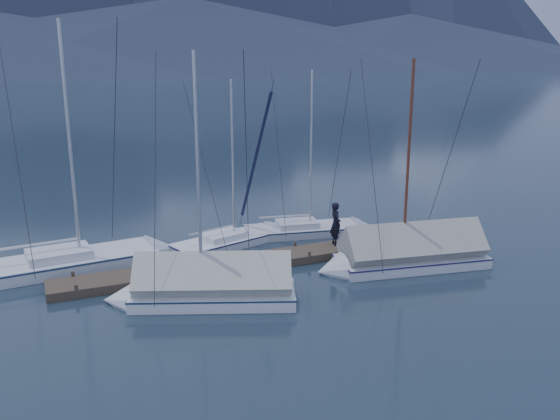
{
  "coord_description": "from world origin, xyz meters",
  "views": [
    {
      "loc": [
        -9.04,
        -19.08,
        8.28
      ],
      "look_at": [
        0.0,
        2.0,
        2.2
      ],
      "focal_mm": 38.0,
      "sensor_mm": 36.0,
      "label": 1
    }
  ],
  "objects_px": {
    "person": "(336,224)",
    "sailboat_open_mid": "(242,239)",
    "sailboat_covered_far": "(198,290)",
    "sailboat_covered_near": "(399,257)",
    "sailboat_open_left": "(95,260)",
    "sailboat_open_right": "(319,230)"
  },
  "relations": [
    {
      "from": "sailboat_open_mid",
      "to": "sailboat_covered_far",
      "type": "distance_m",
      "value": 6.79
    },
    {
      "from": "sailboat_open_right",
      "to": "person",
      "type": "height_order",
      "value": "sailboat_open_right"
    },
    {
      "from": "sailboat_open_left",
      "to": "sailboat_covered_far",
      "type": "distance_m",
      "value": 6.04
    },
    {
      "from": "sailboat_open_mid",
      "to": "person",
      "type": "xyz_separation_m",
      "value": [
        3.23,
        -2.89,
        1.13
      ]
    },
    {
      "from": "sailboat_open_right",
      "to": "sailboat_covered_far",
      "type": "height_order",
      "value": "sailboat_covered_far"
    },
    {
      "from": "sailboat_open_mid",
      "to": "person",
      "type": "height_order",
      "value": "sailboat_open_mid"
    },
    {
      "from": "sailboat_open_left",
      "to": "sailboat_open_right",
      "type": "distance_m",
      "value": 10.3
    },
    {
      "from": "sailboat_open_left",
      "to": "sailboat_open_right",
      "type": "relative_size",
      "value": 1.25
    },
    {
      "from": "sailboat_open_left",
      "to": "sailboat_open_right",
      "type": "bearing_deg",
      "value": 1.45
    },
    {
      "from": "sailboat_open_right",
      "to": "sailboat_covered_near",
      "type": "xyz_separation_m",
      "value": [
        0.83,
        -5.44,
        0.3
      ]
    },
    {
      "from": "sailboat_covered_near",
      "to": "sailboat_covered_far",
      "type": "xyz_separation_m",
      "value": [
        -8.28,
        -0.14,
        0.0
      ]
    },
    {
      "from": "sailboat_open_left",
      "to": "person",
      "type": "xyz_separation_m",
      "value": [
        9.69,
        -2.48,
        1.09
      ]
    },
    {
      "from": "person",
      "to": "sailboat_open_left",
      "type": "bearing_deg",
      "value": 82.9
    },
    {
      "from": "sailboat_covered_near",
      "to": "sailboat_covered_far",
      "type": "relative_size",
      "value": 0.98
    },
    {
      "from": "sailboat_open_mid",
      "to": "sailboat_covered_far",
      "type": "height_order",
      "value": "sailboat_covered_far"
    },
    {
      "from": "sailboat_covered_near",
      "to": "sailboat_covered_far",
      "type": "height_order",
      "value": "sailboat_covered_far"
    },
    {
      "from": "person",
      "to": "sailboat_open_mid",
      "type": "bearing_deg",
      "value": 55.39
    },
    {
      "from": "sailboat_open_mid",
      "to": "sailboat_open_right",
      "type": "distance_m",
      "value": 3.84
    },
    {
      "from": "sailboat_open_right",
      "to": "sailboat_covered_near",
      "type": "bearing_deg",
      "value": -81.34
    },
    {
      "from": "sailboat_open_left",
      "to": "sailboat_covered_near",
      "type": "bearing_deg",
      "value": -24.99
    },
    {
      "from": "sailboat_open_mid",
      "to": "sailboat_open_right",
      "type": "height_order",
      "value": "sailboat_open_right"
    },
    {
      "from": "sailboat_covered_far",
      "to": "person",
      "type": "bearing_deg",
      "value": 22.55
    }
  ]
}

